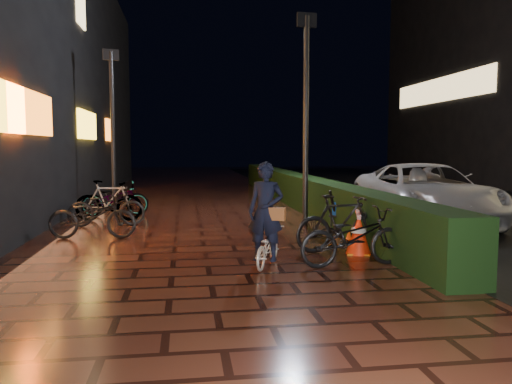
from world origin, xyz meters
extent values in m
plane|color=#381911|center=(0.00, 0.00, 0.00)|extent=(80.00, 80.00, 0.00)
cube|color=black|center=(3.30, 8.00, 0.50)|extent=(0.70, 20.00, 1.00)
imported|color=#B0B0B5|center=(5.55, 3.82, 0.75)|extent=(2.97, 5.54, 1.48)
cube|color=yellow|center=(-3.45, 1.50, 2.60)|extent=(0.08, 2.00, 0.90)
cube|color=orange|center=(-3.45, 3.00, 2.60)|extent=(0.08, 3.00, 0.90)
cube|color=yellow|center=(-3.45, 9.00, 2.60)|extent=(0.08, 2.80, 0.90)
cube|color=orange|center=(-3.45, 14.00, 2.60)|extent=(0.08, 2.20, 0.90)
cube|color=#FFD88C|center=(-3.45, 8.50, 6.20)|extent=(0.06, 1.20, 1.20)
cube|color=black|center=(17.50, 18.00, 7.00)|extent=(8.00, 14.00, 14.00)
cube|color=#FFD88C|center=(13.45, 18.00, 5.00)|extent=(0.06, 10.00, 1.30)
cylinder|color=black|center=(2.53, 3.87, 2.48)|extent=(0.15, 0.15, 4.96)
cube|color=black|center=(2.53, 3.87, 4.86)|extent=(0.48, 0.14, 0.33)
cylinder|color=black|center=(-2.39, 7.08, 2.30)|extent=(0.15, 0.15, 4.60)
cube|color=black|center=(-2.39, 7.08, 4.51)|extent=(0.45, 0.18, 0.31)
imported|color=silver|center=(0.94, -0.08, 0.31)|extent=(0.85, 1.23, 0.61)
imported|color=black|center=(0.91, -0.16, 0.89)|extent=(0.67, 0.58, 1.56)
cube|color=#975329|center=(1.06, -0.25, 0.86)|extent=(0.30, 0.22, 0.20)
cone|color=#FF2D0D|center=(2.70, 0.58, 0.35)|extent=(0.44, 0.44, 0.71)
cone|color=#D9480B|center=(3.11, 1.82, 0.35)|extent=(0.44, 0.44, 0.71)
cube|color=orange|center=(2.70, 0.58, 0.02)|extent=(0.48, 0.48, 0.03)
cube|color=red|center=(3.11, 1.82, 0.02)|extent=(0.48, 0.48, 0.03)
cube|color=red|center=(2.90, 1.20, 0.66)|extent=(0.53, 1.46, 0.07)
cube|color=black|center=(3.10, 2.84, 0.37)|extent=(0.63, 0.58, 0.04)
cylinder|color=black|center=(2.85, 2.76, 0.18)|extent=(0.04, 0.04, 0.35)
cylinder|color=black|center=(3.23, 2.61, 0.18)|extent=(0.04, 0.04, 0.35)
cylinder|color=black|center=(2.98, 3.07, 0.18)|extent=(0.04, 0.04, 0.35)
cylinder|color=black|center=(3.36, 2.92, 0.18)|extent=(0.04, 0.04, 0.35)
cube|color=#0D3FAC|center=(3.10, 2.84, 0.53)|extent=(0.47, 0.43, 0.28)
cylinder|color=black|center=(2.92, 2.76, 0.51)|extent=(0.36, 0.28, 0.90)
imported|color=black|center=(-2.27, 6.28, 0.47)|extent=(1.86, 0.87, 0.94)
imported|color=black|center=(-2.26, 2.78, 0.47)|extent=(1.85, 0.79, 0.94)
imported|color=black|center=(-2.22, 4.44, 0.47)|extent=(1.84, 0.78, 0.94)
imported|color=black|center=(-2.30, 5.34, 0.52)|extent=(1.79, 0.72, 1.05)
imported|color=black|center=(2.30, -0.30, 0.47)|extent=(1.85, 0.80, 0.94)
imported|color=black|center=(2.45, 0.80, 0.52)|extent=(1.79, 0.71, 1.05)
camera|label=1|loc=(-0.34, -7.83, 1.90)|focal=35.00mm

